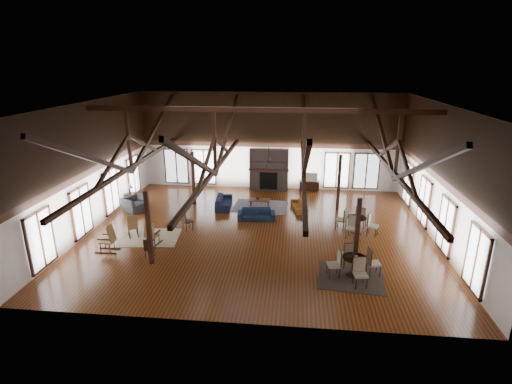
# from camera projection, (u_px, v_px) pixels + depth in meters

# --- Properties ---
(floor) EXTENTS (16.00, 16.00, 0.00)m
(floor) POSITION_uv_depth(u_px,v_px,m) (259.00, 232.00, 19.03)
(floor) COLOR brown
(floor) RESTS_ON ground
(ceiling) EXTENTS (16.00, 14.00, 0.02)m
(ceiling) POSITION_uv_depth(u_px,v_px,m) (259.00, 104.00, 17.15)
(ceiling) COLOR black
(ceiling) RESTS_ON wall_back
(wall_back) EXTENTS (16.00, 0.02, 6.00)m
(wall_back) POSITION_uv_depth(u_px,v_px,m) (270.00, 142.00, 24.71)
(wall_back) COLOR white
(wall_back) RESTS_ON floor
(wall_front) EXTENTS (16.00, 0.02, 6.00)m
(wall_front) POSITION_uv_depth(u_px,v_px,m) (236.00, 235.00, 11.48)
(wall_front) COLOR white
(wall_front) RESTS_ON floor
(wall_left) EXTENTS (0.02, 14.00, 6.00)m
(wall_left) POSITION_uv_depth(u_px,v_px,m) (91.00, 167.00, 18.87)
(wall_left) COLOR white
(wall_left) RESTS_ON floor
(wall_right) EXTENTS (0.02, 14.00, 6.00)m
(wall_right) POSITION_uv_depth(u_px,v_px,m) (442.00, 176.00, 17.32)
(wall_right) COLOR white
(wall_right) RESTS_ON floor
(roof_truss) EXTENTS (15.60, 14.07, 3.14)m
(roof_truss) POSITION_uv_depth(u_px,v_px,m) (259.00, 149.00, 17.77)
(roof_truss) COLOR #33180E
(roof_truss) RESTS_ON wall_back
(post_grid) EXTENTS (8.16, 7.16, 3.05)m
(post_grid) POSITION_uv_depth(u_px,v_px,m) (259.00, 202.00, 18.55)
(post_grid) COLOR #33180E
(post_grid) RESTS_ON floor
(fireplace) EXTENTS (2.50, 0.69, 2.60)m
(fireplace) POSITION_uv_depth(u_px,v_px,m) (269.00, 170.00, 24.93)
(fireplace) COLOR #68564F
(fireplace) RESTS_ON floor
(ceiling_fan) EXTENTS (1.60, 1.60, 0.75)m
(ceiling_fan) POSITION_uv_depth(u_px,v_px,m) (268.00, 161.00, 16.87)
(ceiling_fan) COLOR black
(ceiling_fan) RESTS_ON roof_truss
(sofa_navy_front) EXTENTS (1.97, 0.90, 0.56)m
(sofa_navy_front) POSITION_uv_depth(u_px,v_px,m) (256.00, 214.00, 20.47)
(sofa_navy_front) COLOR #15213B
(sofa_navy_front) RESTS_ON floor
(sofa_navy_left) EXTENTS (2.07, 0.93, 0.59)m
(sofa_navy_left) POSITION_uv_depth(u_px,v_px,m) (224.00, 202.00, 22.24)
(sofa_navy_left) COLOR #151A3A
(sofa_navy_left) RESTS_ON floor
(sofa_orange) EXTENTS (1.75, 0.99, 0.48)m
(sofa_orange) POSITION_uv_depth(u_px,v_px,m) (299.00, 206.00, 21.80)
(sofa_orange) COLOR brown
(sofa_orange) RESTS_ON floor
(coffee_table) EXTENTS (1.16, 0.58, 0.44)m
(coffee_table) POSITION_uv_depth(u_px,v_px,m) (260.00, 200.00, 22.15)
(coffee_table) COLOR brown
(coffee_table) RESTS_ON floor
(vase) EXTENTS (0.23, 0.23, 0.21)m
(vase) POSITION_uv_depth(u_px,v_px,m) (258.00, 198.00, 22.09)
(vase) COLOR #B2B2B2
(vase) RESTS_ON coffee_table
(armchair) EXTENTS (1.48, 1.53, 0.76)m
(armchair) POSITION_uv_depth(u_px,v_px,m) (135.00, 204.00, 21.64)
(armchair) COLOR #2F3032
(armchair) RESTS_ON floor
(side_table_lamp) EXTENTS (0.49, 0.49, 1.26)m
(side_table_lamp) POSITION_uv_depth(u_px,v_px,m) (131.00, 196.00, 22.58)
(side_table_lamp) COLOR black
(side_table_lamp) RESTS_ON floor
(rocking_chair_a) EXTENTS (0.76, 0.90, 1.03)m
(rocking_chair_a) POSITION_uv_depth(u_px,v_px,m) (133.00, 226.00, 18.47)
(rocking_chair_a) COLOR brown
(rocking_chair_a) RESTS_ON floor
(rocking_chair_b) EXTENTS (0.62, 0.93, 1.11)m
(rocking_chair_b) POSITION_uv_depth(u_px,v_px,m) (151.00, 234.00, 17.49)
(rocking_chair_b) COLOR brown
(rocking_chair_b) RESTS_ON floor
(rocking_chair_c) EXTENTS (0.95, 0.55, 1.21)m
(rocking_chair_c) POSITION_uv_depth(u_px,v_px,m) (109.00, 239.00, 16.94)
(rocking_chair_c) COLOR brown
(rocking_chair_c) RESTS_ON floor
(side_chair_a) EXTENTS (0.60, 0.60, 1.00)m
(side_chair_a) POSITION_uv_depth(u_px,v_px,m) (186.00, 220.00, 18.98)
(side_chair_a) COLOR black
(side_chair_a) RESTS_ON floor
(side_chair_b) EXTENTS (0.38, 0.38, 0.88)m
(side_chair_b) POSITION_uv_depth(u_px,v_px,m) (149.00, 247.00, 16.33)
(side_chair_b) COLOR black
(side_chair_b) RESTS_ON floor
(cafe_table_near) EXTENTS (2.09, 2.09, 1.07)m
(cafe_table_near) POSITION_uv_depth(u_px,v_px,m) (354.00, 263.00, 15.02)
(cafe_table_near) COLOR black
(cafe_table_near) RESTS_ON floor
(cafe_table_far) EXTENTS (2.04, 2.04, 1.06)m
(cafe_table_far) POSITION_uv_depth(u_px,v_px,m) (357.00, 222.00, 18.84)
(cafe_table_far) COLOR black
(cafe_table_far) RESTS_ON floor
(cup_near) EXTENTS (0.14, 0.14, 0.10)m
(cup_near) POSITION_uv_depth(u_px,v_px,m) (356.00, 257.00, 14.84)
(cup_near) COLOR #B2B2B2
(cup_near) RESTS_ON cafe_table_near
(cup_far) EXTENTS (0.16, 0.16, 0.10)m
(cup_far) POSITION_uv_depth(u_px,v_px,m) (355.00, 216.00, 18.80)
(cup_far) COLOR #B2B2B2
(cup_far) RESTS_ON cafe_table_far
(tv_console) EXTENTS (1.20, 0.45, 0.60)m
(tv_console) POSITION_uv_depth(u_px,v_px,m) (309.00, 186.00, 25.07)
(tv_console) COLOR black
(tv_console) RESTS_ON floor
(television) EXTENTS (0.99, 0.16, 0.57)m
(television) POSITION_uv_depth(u_px,v_px,m) (309.00, 177.00, 24.89)
(television) COLOR #B2B2B2
(television) RESTS_ON tv_console
(rug_tan) EXTENTS (2.81, 2.31, 0.01)m
(rug_tan) POSITION_uv_depth(u_px,v_px,m) (150.00, 237.00, 18.43)
(rug_tan) COLOR tan
(rug_tan) RESTS_ON floor
(rug_navy) EXTENTS (3.08, 2.38, 0.01)m
(rug_navy) POSITION_uv_depth(u_px,v_px,m) (261.00, 206.00, 22.35)
(rug_navy) COLOR #1A1B4A
(rug_navy) RESTS_ON floor
(rug_dark) EXTENTS (2.63, 2.43, 0.01)m
(rug_dark) POSITION_uv_depth(u_px,v_px,m) (351.00, 277.00, 15.06)
(rug_dark) COLOR black
(rug_dark) RESTS_ON floor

